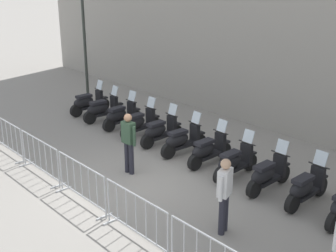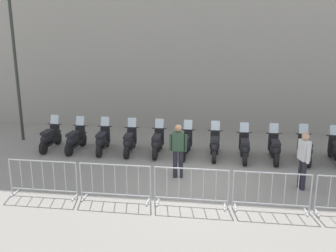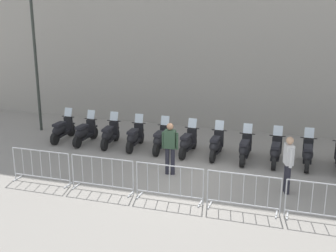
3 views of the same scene
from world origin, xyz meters
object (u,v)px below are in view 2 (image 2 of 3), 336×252
Objects in this scene: motorcycle_1 at (75,140)px; barrier_segment_2 at (191,187)px; motorcycle_6 at (215,146)px; officer_by_barriers at (304,157)px; barrier_segment_0 at (43,179)px; motorcycle_8 at (275,149)px; motorcycle_5 at (185,145)px; barrier_segment_3 at (271,192)px; motorcycle_0 at (49,138)px; motorcycle_2 at (102,141)px; street_lamp at (15,55)px; motorcycle_4 at (157,143)px; motorcycle_9 at (305,150)px; officer_near_row_end at (178,148)px; barrier_segment_1 at (115,183)px; motorcycle_7 at (244,148)px; motorcycle_3 at (129,142)px.

motorcycle_1 reaches higher than barrier_segment_2.
motorcycle_6 is 1.00× the size of officer_by_barriers.
barrier_segment_2 is (4.12, -0.63, 0.00)m from barrier_segment_0.
motorcycle_8 reaches higher than barrier_segment_2.
officer_by_barriers is at bearing -50.61° from motorcycle_6.
barrier_segment_3 is (2.00, -4.23, 0.07)m from motorcycle_5.
motorcycle_0 is 1.00× the size of motorcycle_8.
motorcycle_2 is 0.30× the size of street_lamp.
motorcycle_4 reaches higher than barrier_segment_3.
officer_by_barriers is (-0.90, -2.24, 0.53)m from motorcycle_9.
officer_by_barriers reaches higher than motorcycle_1.
officer_near_row_end is (-1.39, -1.82, 0.53)m from motorcycle_6.
motorcycle_0 is 1.00× the size of motorcycle_9.
motorcycle_4 is 2.10m from motorcycle_6.
barrier_segment_2 is (2.06, -0.32, 0.00)m from barrier_segment_1.
motorcycle_6 is 3.93m from barrier_segment_2.
officer_by_barriers is (1.28, 1.37, 0.46)m from barrier_segment_3.
motorcycle_2 is 1.00× the size of motorcycle_6.
motorcycle_8 is at bearing 175.24° from motorcycle_9.
motorcycle_4 is 4.21m from motorcycle_8.
motorcycle_2 reaches higher than barrier_segment_3.
motorcycle_6 is 1.00× the size of motorcycle_8.
barrier_segment_3 is at bearing -35.32° from motorcycle_0.
officer_near_row_end is (3.84, 1.31, 0.46)m from barrier_segment_0.
motorcycle_7 is 1.00× the size of officer_near_row_end.
officer_near_row_end reaches higher than motorcycle_9.
motorcycle_9 is at bearing 25.33° from barrier_segment_1.
officer_near_row_end is at bearing -127.34° from motorcycle_6.
motorcycle_7 is (4.14, -0.75, 0.00)m from motorcycle_3.
motorcycle_8 is 1.06m from motorcycle_9.
motorcycle_0 and motorcycle_9 have the same top height.
street_lamp is (-6.69, 2.18, 3.05)m from motorcycle_5.
motorcycle_0 is 9.47m from motorcycle_9.
barrier_segment_0 and barrier_segment_3 have the same top height.
motorcycle_1 is 0.87× the size of barrier_segment_2.
street_lamp reaches higher than motorcycle_7.
motorcycle_2 is 0.87× the size of barrier_segment_3.
officer_near_row_end is (-3.46, -1.44, 0.53)m from motorcycle_8.
motorcycle_3 is 1.00× the size of officer_near_row_end.
motorcycle_2 is 0.87× the size of barrier_segment_1.
motorcycle_5 is 0.99× the size of officer_by_barriers.
motorcycle_8 is 3.87m from barrier_segment_3.
motorcycle_7 is at bearing -14.59° from motorcycle_6.
barrier_segment_1 and barrier_segment_2 have the same top height.
motorcycle_0 is 1.00× the size of motorcycle_2.
barrier_segment_0 is 0.34× the size of street_lamp.
motorcycle_2 is 1.00× the size of motorcycle_7.
barrier_segment_0 is (-0.02, -3.92, 0.07)m from motorcycle_1.
motorcycle_9 is 5.37m from barrier_segment_2.
motorcycle_1 and motorcycle_8 have the same top height.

